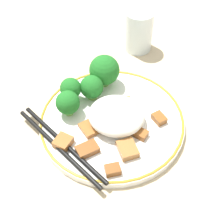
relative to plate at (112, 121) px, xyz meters
name	(u,v)px	position (x,y,z in m)	size (l,w,h in m)	color
ground_plane	(112,124)	(0.00, 0.00, -0.01)	(3.00, 3.00, 0.00)	#C6B28E
plate	(112,121)	(0.00, 0.00, 0.00)	(0.27, 0.27, 0.02)	white
rice_mound	(116,115)	(0.01, -0.01, 0.03)	(0.10, 0.09, 0.04)	white
broccoli_back_left	(104,70)	(-0.04, 0.09, 0.04)	(0.06, 0.06, 0.07)	#72AD4C
broccoli_back_center	(92,87)	(-0.05, 0.04, 0.03)	(0.05, 0.05, 0.05)	#72AD4C
broccoli_back_right	(71,89)	(-0.09, 0.03, 0.03)	(0.04, 0.04, 0.05)	#72AD4C
broccoli_mid_left	(68,103)	(-0.08, -0.01, 0.03)	(0.04, 0.04, 0.05)	#72AD4C
meat_near_front	(140,133)	(0.06, -0.02, 0.01)	(0.03, 0.03, 0.01)	brown
meat_near_left	(159,118)	(0.08, 0.02, 0.01)	(0.03, 0.03, 0.01)	brown
meat_near_right	(87,149)	(-0.02, -0.08, 0.01)	(0.04, 0.04, 0.01)	brown
meat_near_back	(113,170)	(0.03, -0.11, 0.01)	(0.03, 0.03, 0.01)	brown
meat_on_rice_edge	(89,129)	(-0.03, -0.04, 0.01)	(0.04, 0.04, 0.01)	#995B28
meat_mid_left	(63,142)	(-0.07, -0.08, 0.01)	(0.03, 0.03, 0.01)	#995B28
meat_mid_right	(122,102)	(0.01, 0.04, 0.01)	(0.03, 0.03, 0.01)	#9E6633
meat_far_scatter	(127,149)	(0.04, -0.06, 0.01)	(0.04, 0.05, 0.01)	#9E6633
chopsticks	(61,145)	(-0.07, -0.08, 0.01)	(0.20, 0.13, 0.01)	black
drinking_glass	(140,31)	(0.00, 0.24, 0.04)	(0.06, 0.06, 0.09)	silver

